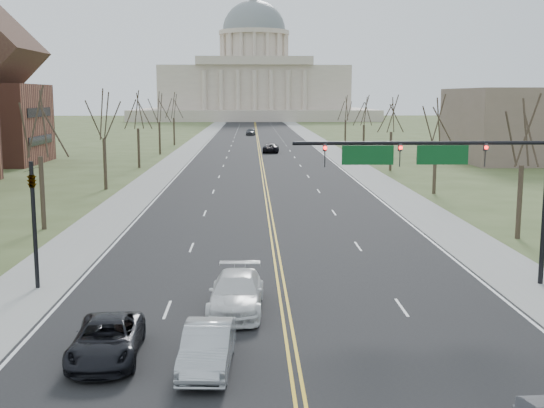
{
  "coord_description": "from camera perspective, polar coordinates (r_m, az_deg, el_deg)",
  "views": [
    {
      "loc": [
        -1.42,
        -17.89,
        8.96
      ],
      "look_at": [
        -0.26,
        19.6,
        3.0
      ],
      "focal_mm": 45.0,
      "sensor_mm": 36.0,
      "label": 1
    }
  ],
  "objects": [
    {
      "name": "road",
      "position": [
        128.21,
        -1.14,
        5.02
      ],
      "size": [
        20.0,
        380.0,
        0.01
      ],
      "primitive_type": "cube",
      "color": "black",
      "rests_on": "ground"
    },
    {
      "name": "cross_road",
      "position": [
        25.56,
        1.55,
        -11.49
      ],
      "size": [
        120.0,
        14.0,
        0.01
      ],
      "primitive_type": "cube",
      "color": "black",
      "rests_on": "ground"
    },
    {
      "name": "sidewalk_left",
      "position": [
        128.64,
        -6.51,
        4.99
      ],
      "size": [
        4.0,
        380.0,
        0.03
      ],
      "primitive_type": "cube",
      "color": "gray",
      "rests_on": "ground"
    },
    {
      "name": "sidewalk_right",
      "position": [
        128.91,
        4.22,
        5.03
      ],
      "size": [
        4.0,
        380.0,
        0.03
      ],
      "primitive_type": "cube",
      "color": "gray",
      "rests_on": "ground"
    },
    {
      "name": "center_line",
      "position": [
        128.21,
        -1.14,
        5.03
      ],
      "size": [
        0.42,
        380.0,
        0.01
      ],
      "primitive_type": "cube",
      "color": "gold",
      "rests_on": "road"
    },
    {
      "name": "edge_line_left",
      "position": [
        128.48,
        -5.53,
        5.0
      ],
      "size": [
        0.15,
        380.0,
        0.01
      ],
      "primitive_type": "cube",
      "color": "silver",
      "rests_on": "road"
    },
    {
      "name": "edge_line_right",
      "position": [
        128.7,
        3.24,
        5.03
      ],
      "size": [
        0.15,
        380.0,
        0.01
      ],
      "primitive_type": "cube",
      "color": "silver",
      "rests_on": "road"
    },
    {
      "name": "capitol",
      "position": [
        267.86,
        -1.5,
        10.15
      ],
      "size": [
        90.0,
        60.0,
        50.0
      ],
      "color": "beige",
      "rests_on": "ground"
    },
    {
      "name": "signal_mast",
      "position": [
        32.78,
        13.95,
        3.16
      ],
      "size": [
        12.12,
        0.44,
        7.2
      ],
      "color": "black",
      "rests_on": "ground"
    },
    {
      "name": "signal_left",
      "position": [
        33.39,
        -19.32,
        -0.52
      ],
      "size": [
        0.32,
        0.36,
        6.0
      ],
      "color": "black",
      "rests_on": "ground"
    },
    {
      "name": "tree_r_0",
      "position": [
        45.25,
        20.28,
        5.42
      ],
      "size": [
        3.74,
        3.74,
        8.5
      ],
      "color": "#35291F",
      "rests_on": "ground"
    },
    {
      "name": "tree_l_0",
      "position": [
        48.05,
        -18.93,
        6.13
      ],
      "size": [
        3.96,
        3.96,
        9.0
      ],
      "color": "#35291F",
      "rests_on": "ground"
    },
    {
      "name": "tree_r_1",
      "position": [
        64.21,
        13.6,
        6.63
      ],
      "size": [
        3.74,
        3.74,
        8.5
      ],
      "color": "#35291F",
      "rests_on": "ground"
    },
    {
      "name": "tree_l_1",
      "position": [
        67.41,
        -13.94,
        7.05
      ],
      "size": [
        3.96,
        3.96,
        9.0
      ],
      "color": "#35291F",
      "rests_on": "ground"
    },
    {
      "name": "tree_r_2",
      "position": [
        83.66,
        9.97,
        7.24
      ],
      "size": [
        3.74,
        3.74,
        8.5
      ],
      "color": "#35291F",
      "rests_on": "ground"
    },
    {
      "name": "tree_l_2",
      "position": [
        87.06,
        -11.18,
        7.53
      ],
      "size": [
        3.96,
        3.96,
        9.0
      ],
      "color": "#35291F",
      "rests_on": "ground"
    },
    {
      "name": "tree_r_3",
      "position": [
        103.32,
        7.72,
        7.61
      ],
      "size": [
        3.74,
        3.74,
        8.5
      ],
      "color": "#35291F",
      "rests_on": "ground"
    },
    {
      "name": "tree_l_3",
      "position": [
        106.84,
        -9.44,
        7.83
      ],
      "size": [
        3.96,
        3.96,
        9.0
      ],
      "color": "#35291F",
      "rests_on": "ground"
    },
    {
      "name": "tree_r_4",
      "position": [
        123.09,
        6.18,
        7.86
      ],
      "size": [
        3.74,
        3.74,
        8.5
      ],
      "color": "#35291F",
      "rests_on": "ground"
    },
    {
      "name": "tree_l_4",
      "position": [
        126.69,
        -8.24,
        8.02
      ],
      "size": [
        3.96,
        3.96,
        9.0
      ],
      "color": "#35291F",
      "rests_on": "ground"
    },
    {
      "name": "car_sb_inner_lead",
      "position": [
        23.11,
        -5.42,
        -11.83
      ],
      "size": [
        1.78,
        4.55,
        1.47
      ],
      "primitive_type": "imported",
      "rotation": [
        0.0,
        0.0,
        -0.05
      ],
      "color": "#A2A6AA",
      "rests_on": "road"
    },
    {
      "name": "car_sb_outer_lead",
      "position": [
        24.51,
        -13.68,
        -10.96
      ],
      "size": [
        2.5,
        4.99,
        1.36
      ],
      "primitive_type": "imported",
      "rotation": [
        0.0,
        0.0,
        0.05
      ],
      "color": "black",
      "rests_on": "road"
    },
    {
      "name": "car_sb_inner_second",
      "position": [
        28.83,
        -3.0,
        -7.43
      ],
      "size": [
        2.44,
        5.51,
        1.57
      ],
      "primitive_type": "imported",
      "rotation": [
        0.0,
        0.0,
        -0.04
      ],
      "color": "white",
      "rests_on": "road"
    },
    {
      "name": "car_far_nb",
      "position": [
        109.22,
        -0.09,
        4.72
      ],
      "size": [
        2.86,
        5.51,
        1.48
      ],
      "primitive_type": "imported",
      "rotation": [
        0.0,
        0.0,
        3.06
      ],
      "color": "black",
      "rests_on": "road"
    },
    {
      "name": "car_far_sb",
      "position": [
        157.4,
        -1.78,
        6.07
      ],
      "size": [
        2.48,
        4.99,
        1.63
      ],
      "primitive_type": "imported",
      "rotation": [
        0.0,
        0.0,
        -0.12
      ],
      "color": "#4B4D52",
      "rests_on": "road"
    }
  ]
}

